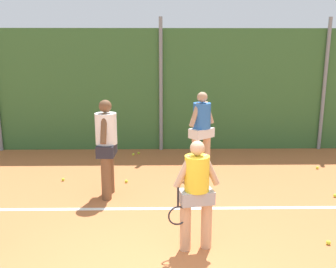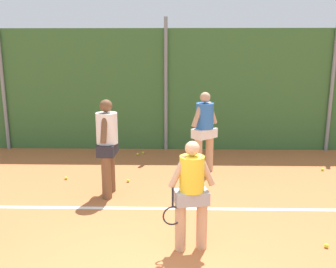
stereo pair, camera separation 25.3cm
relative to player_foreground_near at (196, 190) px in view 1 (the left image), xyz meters
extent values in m
plane|color=#B76638|center=(-0.50, 0.87, -0.89)|extent=(26.23, 26.23, 0.00)
cube|color=#386633|center=(-0.50, 5.58, 0.79)|extent=(15.79, 0.25, 3.37)
cylinder|color=gray|center=(-0.50, 5.41, 0.94)|extent=(0.10, 0.10, 3.66)
cylinder|color=gray|center=(4.06, 5.41, 0.94)|extent=(0.10, 0.10, 3.66)
cube|color=white|center=(-0.50, 1.36, -0.89)|extent=(11.54, 0.10, 0.01)
cylinder|color=tan|center=(0.16, 0.03, -0.54)|extent=(0.16, 0.16, 0.70)
cylinder|color=tan|center=(-0.15, -0.03, -0.54)|extent=(0.16, 0.16, 0.70)
cube|color=#99999E|center=(0.00, 0.00, -0.10)|extent=(0.51, 0.36, 0.19)
cylinder|color=yellow|center=(0.00, 0.00, 0.24)|extent=(0.34, 0.34, 0.50)
sphere|color=tan|center=(0.00, 0.00, 0.60)|extent=(0.20, 0.20, 0.20)
cylinder|color=tan|center=(0.19, 0.04, 0.28)|extent=(0.28, 0.13, 0.47)
cylinder|color=tan|center=(-0.19, -0.04, 0.28)|extent=(0.28, 0.13, 0.47)
cylinder|color=black|center=(-0.26, -0.10, -0.06)|extent=(0.03, 0.03, 0.28)
torus|color=#26262B|center=(-0.26, -0.10, -0.33)|extent=(0.28, 0.08, 0.28)
cylinder|color=brown|center=(-1.52, 2.19, -0.48)|extent=(0.18, 0.18, 0.83)
cylinder|color=brown|center=(-1.54, 1.82, -0.48)|extent=(0.18, 0.18, 0.83)
cube|color=#23232D|center=(-1.53, 2.00, 0.05)|extent=(0.34, 0.56, 0.22)
cylinder|color=white|center=(-1.53, 2.00, 0.45)|extent=(0.41, 0.41, 0.59)
sphere|color=brown|center=(-1.53, 2.00, 0.88)|extent=(0.24, 0.24, 0.24)
cylinder|color=brown|center=(-1.52, 2.23, 0.50)|extent=(0.12, 0.33, 0.55)
cylinder|color=brown|center=(-1.54, 1.77, 0.50)|extent=(0.12, 0.33, 0.55)
cylinder|color=tan|center=(0.30, 3.32, -0.48)|extent=(0.18, 0.18, 0.82)
cylinder|color=tan|center=(0.57, 3.56, -0.48)|extent=(0.18, 0.18, 0.82)
cube|color=white|center=(0.44, 3.44, 0.04)|extent=(0.62, 0.60, 0.22)
cylinder|color=blue|center=(0.44, 3.44, 0.44)|extent=(0.40, 0.40, 0.58)
sphere|color=tan|center=(0.44, 3.44, 0.86)|extent=(0.24, 0.24, 0.24)
cylinder|color=tan|center=(0.26, 3.29, 0.48)|extent=(0.28, 0.26, 0.56)
cylinder|color=tan|center=(0.61, 3.59, 0.48)|extent=(0.28, 0.26, 0.56)
sphere|color=#CCDB33|center=(-2.64, 2.84, -0.86)|extent=(0.07, 0.07, 0.07)
sphere|color=#CCDB33|center=(1.96, 0.07, -0.86)|extent=(0.07, 0.07, 0.07)
sphere|color=#CCDB33|center=(-1.25, 4.80, -0.86)|extent=(0.07, 0.07, 0.07)
sphere|color=#CCDB33|center=(-1.12, 4.93, -0.86)|extent=(0.07, 0.07, 0.07)
sphere|color=#CCDB33|center=(2.88, 1.84, -0.86)|extent=(0.07, 0.07, 0.07)
sphere|color=#CCDB33|center=(-1.25, 2.71, -0.86)|extent=(0.07, 0.07, 0.07)
sphere|color=#CCDB33|center=(3.26, 3.57, -0.86)|extent=(0.07, 0.07, 0.07)
camera|label=1|loc=(-0.47, -4.80, 1.90)|focal=39.35mm
camera|label=2|loc=(-0.22, -4.80, 1.90)|focal=39.35mm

